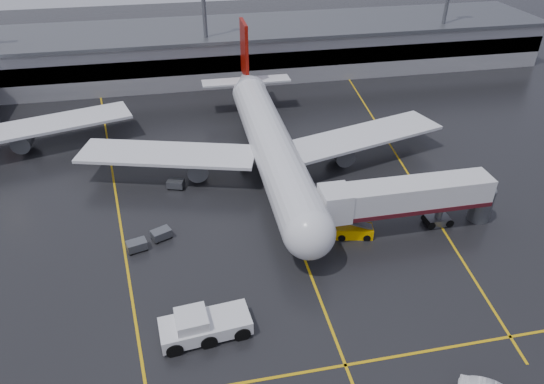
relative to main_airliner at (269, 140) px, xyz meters
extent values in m
plane|color=black|center=(0.00, -9.70, -4.21)|extent=(220.00, 220.00, 0.00)
cube|color=gold|center=(0.00, -9.70, -4.20)|extent=(0.25, 90.00, 0.02)
cube|color=gold|center=(0.00, -31.70, -4.20)|extent=(60.00, 0.25, 0.02)
cube|color=gold|center=(-20.00, 0.30, -4.20)|extent=(9.99, 69.35, 0.02)
cube|color=gold|center=(18.00, 0.30, -4.20)|extent=(7.57, 69.64, 0.02)
cube|color=gray|center=(0.00, 38.30, -0.21)|extent=(120.00, 18.00, 8.00)
cube|color=black|center=(0.00, 29.50, 0.29)|extent=(120.00, 0.40, 3.00)
cube|color=#595B60|center=(0.00, 38.30, 4.09)|extent=(122.00, 19.00, 0.60)
cylinder|color=#595B60|center=(-5.00, 32.30, 8.29)|extent=(0.70, 0.70, 25.00)
cylinder|color=#595B60|center=(40.00, 32.30, 8.29)|extent=(0.70, 0.70, 25.00)
cylinder|color=silver|center=(0.00, -1.70, -0.01)|extent=(5.20, 36.00, 5.20)
sphere|color=silver|center=(0.00, -19.70, -0.01)|extent=(5.20, 5.20, 5.20)
cone|color=silver|center=(0.00, 19.30, 0.59)|extent=(4.94, 8.00, 4.94)
cube|color=#7E0A03|center=(0.00, 20.30, 5.49)|extent=(0.50, 5.50, 8.50)
cube|color=silver|center=(0.00, 19.30, 0.79)|extent=(14.00, 3.00, 0.25)
cube|color=silver|center=(-13.00, 0.30, -0.81)|extent=(22.80, 11.83, 0.40)
cube|color=silver|center=(13.00, 0.30, -0.81)|extent=(22.80, 11.83, 0.40)
cylinder|color=#595B60|center=(-9.50, -0.70, -2.21)|extent=(2.60, 4.50, 2.60)
cylinder|color=#595B60|center=(9.50, -0.70, -2.21)|extent=(2.60, 4.50, 2.60)
cylinder|color=#595B60|center=(0.00, -16.70, -3.21)|extent=(0.56, 0.56, 2.00)
cylinder|color=#595B60|center=(-3.20, 1.30, -3.21)|extent=(0.56, 0.56, 2.00)
cylinder|color=#595B60|center=(3.20, 1.30, -3.21)|extent=(0.56, 0.56, 2.00)
cylinder|color=black|center=(0.00, -16.70, -3.76)|extent=(0.40, 1.10, 1.10)
cylinder|color=black|center=(-3.20, 1.30, -3.66)|extent=(1.00, 1.40, 1.40)
cylinder|color=black|center=(3.20, 1.30, -3.66)|extent=(1.00, 1.40, 1.40)
cube|color=silver|center=(-29.00, 12.30, -0.81)|extent=(22.80, 11.83, 0.40)
cylinder|color=#595B60|center=(-32.50, 11.30, -2.21)|extent=(2.60, 4.50, 2.60)
cube|color=silver|center=(12.00, -15.70, 0.19)|extent=(18.00, 3.20, 3.00)
cube|color=#470F16|center=(12.00, -15.70, -1.11)|extent=(18.00, 3.30, 0.50)
cube|color=silver|center=(3.80, -15.70, 0.19)|extent=(3.00, 3.40, 3.30)
cylinder|color=#595B60|center=(16.00, -15.70, -2.71)|extent=(0.80, 0.80, 3.00)
cube|color=#595B60|center=(16.00, -15.70, -3.76)|extent=(2.60, 1.60, 0.90)
cylinder|color=#595B60|center=(21.00, -15.70, -2.21)|extent=(2.40, 2.40, 4.00)
cylinder|color=black|center=(14.90, -15.70, -3.76)|extent=(0.90, 1.80, 0.90)
cylinder|color=black|center=(17.10, -15.70, -3.76)|extent=(0.90, 1.80, 0.90)
cube|color=silver|center=(-10.65, -26.32, -3.23)|extent=(7.86, 3.79, 1.30)
cube|color=silver|center=(-11.73, -26.42, -2.15)|extent=(2.85, 2.85, 1.09)
cube|color=black|center=(-11.73, -26.42, -2.15)|extent=(2.57, 2.57, 0.98)
cylinder|color=black|center=(-13.46, -26.60, -3.61)|extent=(1.73, 3.38, 1.41)
cylinder|color=black|center=(-10.65, -26.32, -3.61)|extent=(1.73, 3.38, 1.41)
cylinder|color=black|center=(-7.84, -26.03, -3.61)|extent=(1.73, 3.38, 1.41)
cube|color=#E9A100|center=(6.12, -15.91, -3.59)|extent=(4.28, 2.48, 1.23)
cube|color=#595B60|center=(6.12, -15.91, -2.42)|extent=(4.00, 1.79, 1.40)
cylinder|color=black|center=(4.80, -15.63, -3.87)|extent=(1.16, 2.02, 0.78)
cylinder|color=black|center=(7.43, -16.19, -3.87)|extent=(1.16, 2.02, 0.78)
cube|color=#595B60|center=(-14.20, -12.33, -3.56)|extent=(2.36, 2.01, 0.90)
cylinder|color=black|center=(-14.72, -13.12, -4.03)|extent=(0.40, 0.20, 0.40)
cylinder|color=black|center=(-13.26, -12.46, -4.03)|extent=(0.40, 0.20, 0.40)
cylinder|color=black|center=(-15.13, -12.21, -4.03)|extent=(0.40, 0.20, 0.40)
cylinder|color=black|center=(-13.67, -11.54, -4.03)|extent=(0.40, 0.20, 0.40)
cube|color=#595B60|center=(-16.70, -13.78, -3.56)|extent=(2.28, 1.79, 0.90)
cylinder|color=black|center=(-17.33, -14.48, -4.03)|extent=(0.40, 0.20, 0.40)
cylinder|color=black|center=(-15.79, -14.04, -4.03)|extent=(0.40, 0.20, 0.40)
cylinder|color=black|center=(-17.60, -13.52, -4.03)|extent=(0.40, 0.20, 0.40)
cylinder|color=black|center=(-16.06, -13.08, -4.03)|extent=(0.40, 0.20, 0.40)
cube|color=#595B60|center=(-12.33, -2.47, -3.56)|extent=(2.31, 1.87, 0.90)
cylinder|color=black|center=(-13.24, -2.69, -4.03)|extent=(0.40, 0.20, 0.40)
cylinder|color=black|center=(-11.73, -3.19, -4.03)|extent=(0.40, 0.20, 0.40)
cylinder|color=black|center=(-12.93, -1.74, -4.03)|extent=(0.40, 0.20, 0.40)
cylinder|color=black|center=(-11.41, -2.25, -4.03)|extent=(0.40, 0.20, 0.40)
camera|label=1|loc=(-10.76, -55.53, 29.07)|focal=32.67mm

